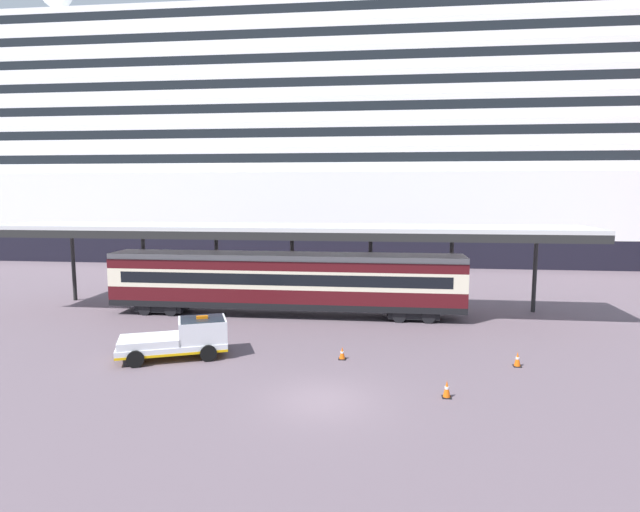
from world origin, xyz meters
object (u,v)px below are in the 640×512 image
object	(u,v)px
traffic_cone_near	(342,353)
quay_bollard	(127,355)
cruise_ship	(321,155)
traffic_cone_far	(447,389)
service_truck	(183,337)
train_carriage	(285,281)
traffic_cone_mid	(517,359)

from	to	relation	value
traffic_cone_near	quay_bollard	xyz separation A→B (m)	(-9.96, -2.10, 0.22)
cruise_ship	traffic_cone_far	size ratio (longest dim) A/B	183.52
cruise_ship	traffic_cone_far	world-z (taller)	cruise_ship
traffic_cone_near	traffic_cone_far	distance (m)	6.16
traffic_cone_far	quay_bollard	world-z (taller)	quay_bollard
cruise_ship	service_truck	xyz separation A→B (m)	(-1.57, -46.37, -12.08)
service_truck	traffic_cone_near	distance (m)	7.87
traffic_cone_near	traffic_cone_far	world-z (taller)	traffic_cone_far
train_carriage	service_truck	bearing A→B (deg)	-110.47
traffic_cone_mid	traffic_cone_far	distance (m)	5.58
train_carriage	quay_bollard	size ratio (longest dim) A/B	24.10
train_carriage	traffic_cone_near	size ratio (longest dim) A/B	37.72
traffic_cone_near	traffic_cone_mid	size ratio (longest dim) A/B	0.86
traffic_cone_near	traffic_cone_far	xyz separation A→B (m)	(4.47, -4.23, 0.05)
train_carriage	quay_bollard	xyz separation A→B (m)	(-5.54, -10.71, -1.79)
service_truck	traffic_cone_near	world-z (taller)	service_truck
train_carriage	service_truck	world-z (taller)	train_carriage
traffic_cone_far	quay_bollard	distance (m)	14.58
service_truck	traffic_cone_far	distance (m)	12.85
quay_bollard	service_truck	bearing A→B (deg)	36.24
traffic_cone_near	cruise_ship	bearing A→B (deg)	97.78
traffic_cone_far	quay_bollard	bearing A→B (deg)	171.57
train_carriage	traffic_cone_far	world-z (taller)	train_carriage
cruise_ship	traffic_cone_far	xyz separation A→B (m)	(10.73, -50.07, -12.72)
traffic_cone_near	quay_bollard	bearing A→B (deg)	-168.12
service_truck	quay_bollard	size ratio (longest dim) A/B	5.81
service_truck	traffic_cone_far	xyz separation A→B (m)	(12.29, -3.70, -0.64)
traffic_cone_far	quay_bollard	xyz separation A→B (m)	(-14.42, 2.14, 0.17)
traffic_cone_mid	quay_bollard	world-z (taller)	quay_bollard
traffic_cone_near	service_truck	bearing A→B (deg)	-176.10
traffic_cone_far	quay_bollard	size ratio (longest dim) A/B	0.74
train_carriage	traffic_cone_near	world-z (taller)	train_carriage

